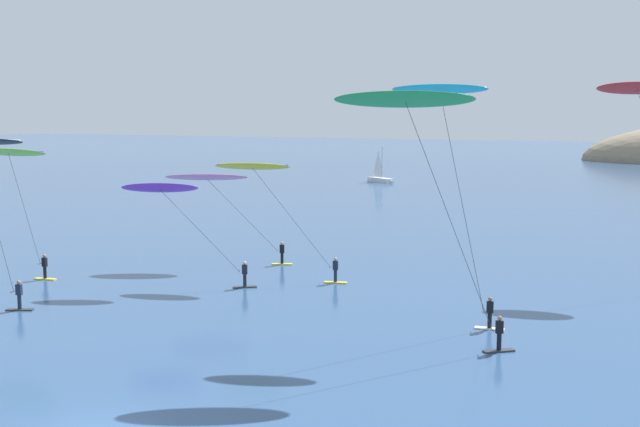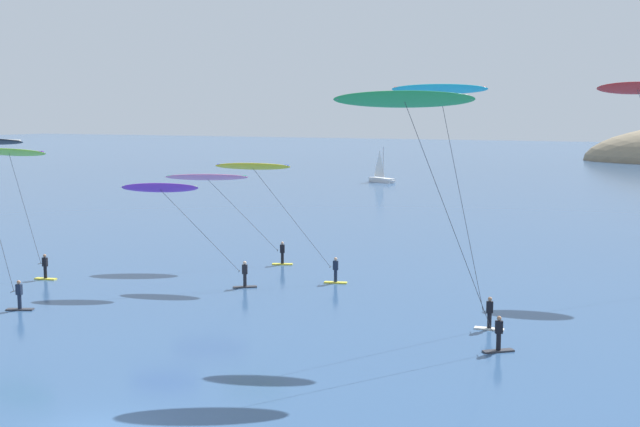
{
  "view_description": "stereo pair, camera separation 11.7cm",
  "coord_description": "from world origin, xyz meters",
  "views": [
    {
      "loc": [
        18.38,
        -20.27,
        11.07
      ],
      "look_at": [
        -2.39,
        22.77,
        5.04
      ],
      "focal_mm": 45.0,
      "sensor_mm": 36.0,
      "label": 1
    },
    {
      "loc": [
        18.49,
        -20.22,
        11.07
      ],
      "look_at": [
        -2.39,
        22.77,
        5.04
      ],
      "focal_mm": 45.0,
      "sensor_mm": 36.0,
      "label": 2
    }
  ],
  "objects": [
    {
      "name": "kitesurfer_pink",
      "position": [
        -13.88,
        28.41,
        6.06
      ],
      "size": [
        8.81,
        4.74,
        6.78
      ],
      "color": "yellow",
      "rests_on": "ground"
    },
    {
      "name": "kitesurfer_yellow",
      "position": [
        -7.91,
        25.17,
        6.92
      ],
      "size": [
        8.78,
        3.0,
        7.9
      ],
      "color": "yellow",
      "rests_on": "ground"
    },
    {
      "name": "kitesurfer_purple",
      "position": [
        -12.07,
        20.79,
        5.79
      ],
      "size": [
        8.07,
        4.19,
        6.78
      ],
      "color": "#2D2D33",
      "rests_on": "ground"
    },
    {
      "name": "kitesurfer_lime",
      "position": [
        -23.48,
        18.9,
        7.97
      ],
      "size": [
        6.58,
        1.91,
        8.82
      ],
      "color": "yellow",
      "rests_on": "ground"
    },
    {
      "name": "sailboat_far",
      "position": [
        -28.11,
        98.76,
        0.64
      ],
      "size": [
        5.72,
        3.55,
        5.7
      ],
      "color": "white",
      "rests_on": "ground"
    },
    {
      "name": "kitesurfer_green",
      "position": [
        6.37,
        14.03,
        10.95
      ],
      "size": [
        7.89,
        4.82,
        12.11
      ],
      "color": "#2D2D33",
      "rests_on": "ground"
    },
    {
      "name": "kitesurfer_cyan",
      "position": [
        6.48,
        18.86,
        10.99
      ],
      "size": [
        5.82,
        2.54,
        12.55
      ],
      "color": "silver",
      "rests_on": "ground"
    }
  ]
}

